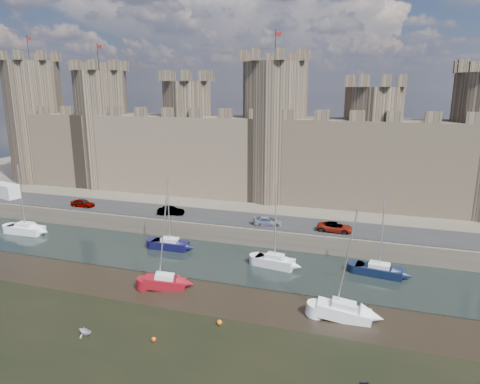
# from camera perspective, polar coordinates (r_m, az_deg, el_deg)

# --- Properties ---
(ground) EXTENTS (160.00, 160.00, 0.00)m
(ground) POSITION_cam_1_polar(r_m,az_deg,el_deg) (36.91, -18.62, -22.39)
(ground) COLOR black
(ground) RESTS_ON ground
(water_channel) EXTENTS (160.00, 12.00, 0.08)m
(water_channel) POSITION_cam_1_polar(r_m,az_deg,el_deg) (55.32, -3.70, -8.98)
(water_channel) COLOR black
(water_channel) RESTS_ON ground
(quay) EXTENTS (160.00, 60.00, 2.50)m
(quay) POSITION_cam_1_polar(r_m,az_deg,el_deg) (87.86, 4.92, 0.41)
(quay) COLOR #4C443A
(quay) RESTS_ON ground
(road) EXTENTS (160.00, 7.00, 0.10)m
(road) POSITION_cam_1_polar(r_m,az_deg,el_deg) (63.30, -0.41, -3.57)
(road) COLOR black
(road) RESTS_ON quay
(castle) EXTENTS (108.50, 11.00, 29.00)m
(castle) POSITION_cam_1_polar(r_m,az_deg,el_deg) (74.67, 2.50, 6.24)
(castle) COLOR #42382B
(castle) RESTS_ON quay
(car_0) EXTENTS (3.98, 1.67, 1.34)m
(car_0) POSITION_cam_1_polar(r_m,az_deg,el_deg) (73.95, -20.24, -1.40)
(car_0) COLOR gray
(car_0) RESTS_ON quay
(car_1) EXTENTS (4.22, 2.33, 1.32)m
(car_1) POSITION_cam_1_polar(r_m,az_deg,el_deg) (65.89, -9.21, -2.51)
(car_1) COLOR gray
(car_1) RESTS_ON quay
(car_2) EXTENTS (4.40, 2.60, 1.20)m
(car_2) POSITION_cam_1_polar(r_m,az_deg,el_deg) (60.36, 3.74, -3.93)
(car_2) COLOR gray
(car_2) RESTS_ON quay
(car_3) EXTENTS (4.84, 2.41, 1.32)m
(car_3) POSITION_cam_1_polar(r_m,az_deg,el_deg) (58.93, 12.60, -4.61)
(car_3) COLOR gray
(car_3) RESTS_ON quay
(van) EXTENTS (6.07, 3.61, 2.48)m
(van) POSITION_cam_1_polar(r_m,az_deg,el_deg) (85.79, -28.77, 0.13)
(van) COLOR silver
(van) RESTS_ON quay
(sailboat_0) EXTENTS (5.64, 2.32, 10.45)m
(sailboat_0) POSITION_cam_1_polar(r_m,az_deg,el_deg) (71.97, -26.69, -4.39)
(sailboat_0) COLOR white
(sailboat_0) RESTS_ON ground
(sailboat_1) EXTENTS (4.98, 1.97, 9.95)m
(sailboat_1) POSITION_cam_1_polar(r_m,az_deg,el_deg) (59.05, -9.31, -6.86)
(sailboat_1) COLOR black
(sailboat_1) RESTS_ON ground
(sailboat_2) EXTENTS (4.99, 2.53, 10.31)m
(sailboat_2) POSITION_cam_1_polar(r_m,az_deg,el_deg) (52.95, 4.64, -9.15)
(sailboat_2) COLOR silver
(sailboat_2) RESTS_ON ground
(sailboat_3) EXTENTS (5.50, 2.73, 9.24)m
(sailboat_3) POSITION_cam_1_polar(r_m,az_deg,el_deg) (53.12, 18.05, -9.84)
(sailboat_3) COLOR black
(sailboat_3) RESTS_ON ground
(sailboat_4) EXTENTS (4.81, 3.09, 10.49)m
(sailboat_4) POSITION_cam_1_polar(r_m,az_deg,el_deg) (48.35, -9.99, -11.70)
(sailboat_4) COLOR maroon
(sailboat_4) RESTS_ON ground
(sailboat_5) EXTENTS (5.20, 2.25, 11.00)m
(sailboat_5) POSITION_cam_1_polar(r_m,az_deg,el_deg) (43.12, 13.63, -15.17)
(sailboat_5) COLOR white
(sailboat_5) RESTS_ON ground
(dinghy_3) EXTENTS (1.64, 1.49, 0.76)m
(dinghy_3) POSITION_cam_1_polar(r_m,az_deg,el_deg) (42.11, -20.00, -17.04)
(dinghy_3) COLOR silver
(dinghy_3) RESTS_ON ground
(buoy_1) EXTENTS (0.42, 0.42, 0.42)m
(buoy_1) POSITION_cam_1_polar(r_m,az_deg,el_deg) (39.74, -11.45, -18.70)
(buoy_1) COLOR #F8430B
(buoy_1) RESTS_ON ground
(buoy_3) EXTENTS (0.49, 0.49, 0.49)m
(buoy_3) POSITION_cam_1_polar(r_m,az_deg,el_deg) (41.35, -2.75, -16.98)
(buoy_3) COLOR orange
(buoy_3) RESTS_ON ground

